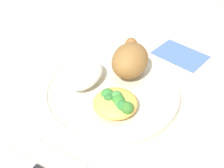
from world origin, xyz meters
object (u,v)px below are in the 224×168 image
Objects in this scene: mac_cheese_with_broccoli at (116,103)px; fork at (50,148)px; napkin at (180,55)px; knife at (35,167)px; plate at (112,90)px; rice_pile at (85,75)px; roasted_chicken at (130,60)px.

fork is (-0.13, 0.07, -0.03)m from mac_cheese_with_broccoli.
knife is at bearing 162.66° from napkin.
plate is 0.23m from knife.
napkin is at bearing -36.65° from rice_pile.
knife is at bearing 170.57° from plate.
napkin is (0.27, -0.06, -0.03)m from mac_cheese_with_broccoli.
rice_pile is 0.23m from knife.
rice_pile is 0.28m from napkin.
napkin is (0.22, -0.16, -0.04)m from rice_pile.
rice_pile is at bearing 6.53° from knife.
rice_pile is 0.74× the size of fork.
mac_cheese_with_broccoli is 0.47× the size of knife.
knife is (-0.29, 0.05, -0.05)m from roasted_chicken.
plate is 1.57× the size of knife.
napkin is (0.40, -0.14, -0.00)m from fork.
rice_pile is at bearing 95.83° from plate.
mac_cheese_with_broccoli is 0.19m from knife.
napkin is at bearing -17.34° from knife.
roasted_chicken is at bearing -48.43° from rice_pile.
mac_cheese_with_broccoli reaches higher than napkin.
plate reaches higher than knife.
fork is at bearing -171.85° from rice_pile.
roasted_chicken is at bearing -12.16° from fork.
knife is at bearing 157.15° from mac_cheese_with_broccoli.
plate is 2.76× the size of roasted_chicken.
roasted_chicken is at bearing -10.33° from knife.
fork is 0.42m from napkin.
rice_pile is at bearing 131.57° from roasted_chicken.
knife is (-0.22, -0.03, -0.03)m from rice_pile.
roasted_chicken reaches higher than rice_pile.
napkin is (0.21, -0.10, -0.01)m from plate.
plate is at bearing 154.87° from napkin.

